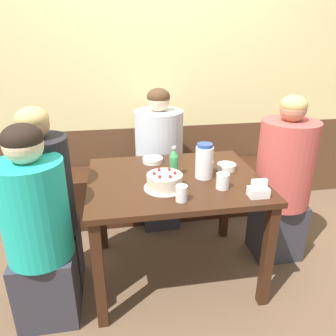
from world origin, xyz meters
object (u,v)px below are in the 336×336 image
(soju_bottle, at_px, (174,162))
(napkin_holder, at_px, (258,190))
(person_teal_shirt, at_px, (47,208))
(glass_water_tall, at_px, (223,181))
(water_pitcher, at_px, (204,161))
(bench_seat, at_px, (158,192))
(person_pale_blue_shirt, at_px, (39,233))
(person_dark_striped, at_px, (283,181))
(birthday_cake, at_px, (165,181))
(person_grey_tee, at_px, (159,160))
(glass_tumbler_short, at_px, (182,193))
(bowl_rice_small, at_px, (153,160))
(bowl_soup_white, at_px, (226,167))

(soju_bottle, height_order, napkin_holder, soju_bottle)
(napkin_holder, distance_m, person_teal_shirt, 1.29)
(person_teal_shirt, bearing_deg, glass_water_tall, -10.71)
(water_pitcher, height_order, soju_bottle, water_pitcher)
(bench_seat, distance_m, person_pale_blue_shirt, 1.41)
(water_pitcher, height_order, person_dark_striped, person_dark_striped)
(person_pale_blue_shirt, bearing_deg, birthday_cake, 9.72)
(napkin_holder, distance_m, person_grey_tee, 1.13)
(glass_tumbler_short, bearing_deg, person_dark_striped, 25.55)
(napkin_holder, relative_size, person_dark_striped, 0.09)
(napkin_holder, distance_m, glass_water_tall, 0.21)
(water_pitcher, xyz_separation_m, soju_bottle, (-0.19, 0.05, -0.01))
(glass_water_tall, xyz_separation_m, person_pale_blue_shirt, (-1.06, -0.06, -0.20))
(bench_seat, relative_size, soju_bottle, 10.23)
(bowl_rice_small, height_order, person_teal_shirt, person_teal_shirt)
(bench_seat, xyz_separation_m, person_grey_tee, (-0.00, -0.13, 0.37))
(bowl_rice_small, bearing_deg, bench_seat, 78.93)
(soju_bottle, xyz_separation_m, person_dark_striped, (0.81, 0.06, -0.22))
(glass_water_tall, xyz_separation_m, person_grey_tee, (-0.25, 0.90, -0.19))
(bench_seat, height_order, person_pale_blue_shirt, person_pale_blue_shirt)
(soju_bottle, distance_m, napkin_holder, 0.56)
(glass_water_tall, height_order, person_teal_shirt, person_teal_shirt)
(bench_seat, height_order, glass_water_tall, glass_water_tall)
(soju_bottle, relative_size, bowl_soup_white, 1.60)
(person_grey_tee, bearing_deg, bowl_soup_white, 31.11)
(person_teal_shirt, bearing_deg, person_dark_striped, 2.97)
(glass_tumbler_short, height_order, person_pale_blue_shirt, person_pale_blue_shirt)
(water_pitcher, relative_size, bowl_rice_small, 1.56)
(water_pitcher, bearing_deg, person_dark_striped, 9.77)
(bench_seat, xyz_separation_m, soju_bottle, (-0.00, -0.80, 0.61))
(bowl_rice_small, xyz_separation_m, glass_tumbler_short, (0.08, -0.61, 0.03))
(bowl_soup_white, bearing_deg, water_pitcher, -152.77)
(bowl_soup_white, xyz_separation_m, person_teal_shirt, (-1.18, -0.07, -0.17))
(bowl_soup_white, xyz_separation_m, person_dark_striped, (0.44, 0.01, -0.15))
(person_pale_blue_shirt, bearing_deg, person_dark_striped, 12.12)
(bowl_rice_small, xyz_separation_m, glass_water_tall, (0.36, -0.49, 0.03))
(bowl_soup_white, distance_m, person_grey_tee, 0.74)
(napkin_holder, height_order, person_teal_shirt, person_teal_shirt)
(glass_tumbler_short, bearing_deg, person_pale_blue_shirt, 176.38)
(water_pitcher, relative_size, person_dark_striped, 0.18)
(birthday_cake, distance_m, bowl_rice_small, 0.43)
(napkin_holder, bearing_deg, person_teal_shirt, 164.70)
(bowl_rice_small, height_order, glass_tumbler_short, glass_tumbler_short)
(soju_bottle, distance_m, person_dark_striped, 0.85)
(soju_bottle, distance_m, person_grey_tee, 0.71)
(bench_seat, xyz_separation_m, birthday_cake, (-0.09, -0.97, 0.56))
(person_pale_blue_shirt, bearing_deg, water_pitcher, 13.58)
(napkin_holder, bearing_deg, glass_tumbler_short, 177.14)
(birthday_cake, bearing_deg, napkin_holder, -21.12)
(glass_water_tall, distance_m, person_dark_striped, 0.65)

